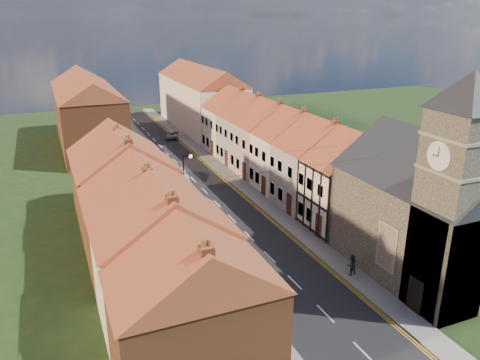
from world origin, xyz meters
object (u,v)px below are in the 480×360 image
Objects in this scene: church at (435,200)px; car_mid at (173,174)px; pedestrian_left at (208,238)px; lamppost at (185,182)px; car_distant at (121,124)px; car_distant_b at (172,134)px; pedestrian_right at (351,265)px; car_far at (159,154)px; car_near at (273,307)px.

church is 3.27× the size of car_mid.
church is 8.10× the size of pedestrian_left.
lamppost is (-13.17, 16.68, -2.34)m from church.
car_distant is 0.96× the size of car_distant_b.
pedestrian_left is 11.37m from pedestrian_right.
church is at bearing 159.23° from pedestrian_right.
car_far is 2.37× the size of pedestrian_left.
lamppost is at bearing -117.49° from car_mid.
pedestrian_left is at bearing -106.76° from car_far.
pedestrian_right is (7.41, 2.15, 0.23)m from car_near.
car_far is 1.09× the size of car_distant_b.
car_distant_b is (-1.32, 44.77, -0.33)m from pedestrian_right.
pedestrian_right is (-5.15, 1.90, -4.98)m from church.
church is 3.89× the size of car_near.
lamppost is at bearing 105.89° from car_near.
lamppost is 1.29× the size of car_mid.
pedestrian_right reaches higher than car_distant.
car_distant_b is at bearing -66.74° from car_distant.
pedestrian_right is at bearing 30.01° from car_near.
lamppost is 17.18m from car_near.
car_distant_b is (4.55, 10.35, -0.08)m from car_far.
pedestrian_right is (6.45, -25.50, 0.14)m from car_mid.
pedestrian_right is (7.41, -55.46, 0.36)m from car_distant.
car_near is at bearing -111.15° from car_mid.
car_distant is at bearing -82.87° from pedestrian_right.
church is 30.19m from car_mid.
lamppost is 3.20× the size of pedestrian_left.
car_mid is 26.30m from pedestrian_right.
car_distant_b is at bearing 54.58° from car_far.
car_distant_b is (-6.47, 46.68, -5.31)m from church.
car_near reaches higher than car_far.
church is at bearing 113.60° from car_distant_b.
church reaches higher than car_near.
church is 38.32m from car_far.
car_distant_b is at bearing -88.80° from pedestrian_right.
car_mid is at bearing -105.41° from car_far.
pedestrian_left is (-1.78, -17.66, 0.29)m from car_mid.
lamppost reaches higher than pedestrian_right.
church is 13.60m from car_near.
car_far is 2.85× the size of pedestrian_right.
car_distant_b is at bearing 65.96° from pedestrian_left.
car_far is at bearing 83.75° from lamppost.
car_distant is 2.08× the size of pedestrian_left.
car_mid is at bearing 101.84° from car_near.
lamppost is at bearing 74.81° from pedestrian_left.
car_mid is at bearing -94.60° from car_distant.
pedestrian_right reaches higher than car_mid.
car_near is at bearing -98.71° from pedestrian_left.
car_mid is at bearing -76.28° from pedestrian_right.
car_mid is (0.96, 27.65, 0.10)m from car_near.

